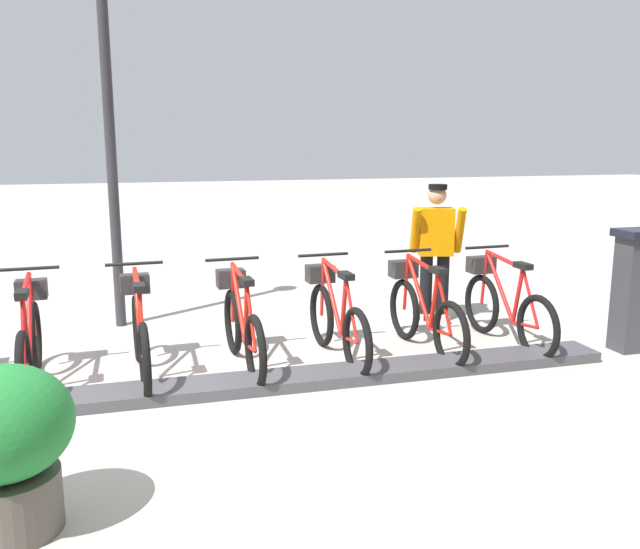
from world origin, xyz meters
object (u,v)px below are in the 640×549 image
Objects in this scene: lamp_post at (107,88)px; bike_docked_2 at (336,317)px; payment_kiosk at (638,288)px; bike_docked_5 at (30,339)px; bike_docked_1 at (423,311)px; bike_docked_3 at (241,324)px; bike_docked_0 at (504,305)px; planter_bush at (5,441)px; worker_near_rack at (436,248)px; bike_docked_4 at (140,331)px.

bike_docked_2 is at bearing -131.48° from lamp_post.
bike_docked_2 is at bearing 79.55° from payment_kiosk.
lamp_post is at bearing 48.52° from bike_docked_2.
bike_docked_5 is (0.57, 5.95, -0.24)m from payment_kiosk.
bike_docked_1 is at bearing -90.00° from bike_docked_5.
bike_docked_2 is at bearing -90.00° from bike_docked_3.
bike_docked_0 and bike_docked_5 have the same top height.
payment_kiosk is 0.74× the size of bike_docked_0.
bike_docked_3 is 3.18m from lamp_post.
planter_bush is at bearing 145.10° from bike_docked_3.
worker_near_rack reaches higher than bike_docked_1.
planter_bush is (-2.44, 0.75, 0.11)m from bike_docked_4.
bike_docked_4 is 2.56m from planter_bush.
bike_docked_2 and bike_docked_3 have the same top height.
bike_docked_2 is (0.00, 1.90, 0.00)m from bike_docked_0.
planter_bush is (-2.44, 1.70, 0.11)m from bike_docked_3.
lamp_post reaches higher than bike_docked_1.
planter_bush is (-3.48, 4.21, -0.37)m from worker_near_rack.
payment_kiosk is 6.05m from planter_bush.
bike_docked_0 is 0.41× the size of lamp_post.
bike_docked_4 is (0.00, 0.95, 0.00)m from bike_docked_3.
worker_near_rack is 5.47m from planter_bush.
payment_kiosk is at bearing -115.06° from lamp_post.
payment_kiosk is 3.16m from bike_docked_2.
bike_docked_4 is at bearing -17.17° from planter_bush.
bike_docked_5 is 1.04× the size of worker_near_rack.
bike_docked_4 is at bearing 83.47° from payment_kiosk.
worker_near_rack is at bearing -76.80° from bike_docked_5.
planter_bush is at bearing 124.15° from bike_docked_1.
bike_docked_0 is 1.00× the size of bike_docked_1.
bike_docked_2 is 1.93m from worker_near_rack.
lamp_post is 4.35× the size of planter_bush.
lamp_post is (0.83, 3.66, 1.83)m from worker_near_rack.
bike_docked_0 is 1.00× the size of bike_docked_4.
bike_docked_3 is 0.95m from bike_docked_4.
payment_kiosk is 4.09m from bike_docked_3.
bike_docked_1 is 1.90m from bike_docked_3.
bike_docked_3 is (0.00, 0.95, 0.00)m from bike_docked_2.
payment_kiosk is at bearing -71.98° from planter_bush.
bike_docked_0 is 1.04× the size of worker_near_rack.
bike_docked_1 is 3.80m from bike_docked_5.
bike_docked_5 is (0.00, 4.74, 0.00)m from bike_docked_0.
bike_docked_3 and bike_docked_4 have the same top height.
worker_near_rack is (1.03, -2.51, 0.48)m from bike_docked_3.
bike_docked_5 is at bearing 4.54° from planter_bush.
worker_near_rack reaches higher than bike_docked_5.
bike_docked_5 is at bearing 90.00° from bike_docked_4.
bike_docked_1 is 1.29m from worker_near_rack.
lamp_post reaches higher than bike_docked_2.
lamp_post is 4.86m from planter_bush.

